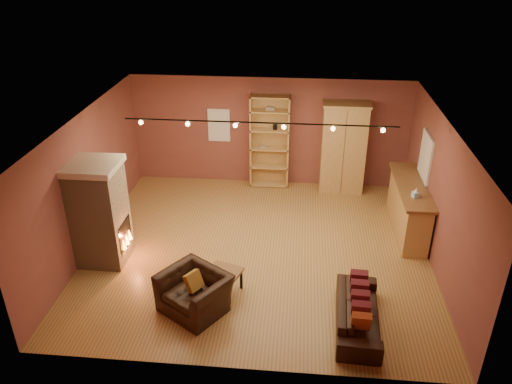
# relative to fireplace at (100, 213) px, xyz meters

# --- Properties ---
(floor) EXTENTS (7.00, 7.00, 0.00)m
(floor) POSITION_rel_fireplace_xyz_m (3.04, 0.60, -1.06)
(floor) COLOR olive
(floor) RESTS_ON ground
(ceiling) EXTENTS (7.00, 7.00, 0.00)m
(ceiling) POSITION_rel_fireplace_xyz_m (3.04, 0.60, 1.74)
(ceiling) COLOR #55381B
(ceiling) RESTS_ON back_wall
(back_wall) EXTENTS (7.00, 0.02, 2.80)m
(back_wall) POSITION_rel_fireplace_xyz_m (3.04, 3.85, 0.34)
(back_wall) COLOR brown
(back_wall) RESTS_ON floor
(left_wall) EXTENTS (0.02, 6.50, 2.80)m
(left_wall) POSITION_rel_fireplace_xyz_m (-0.46, 0.60, 0.34)
(left_wall) COLOR brown
(left_wall) RESTS_ON floor
(right_wall) EXTENTS (0.02, 6.50, 2.80)m
(right_wall) POSITION_rel_fireplace_xyz_m (6.54, 0.60, 0.34)
(right_wall) COLOR brown
(right_wall) RESTS_ON floor
(fireplace) EXTENTS (1.01, 0.98, 2.12)m
(fireplace) POSITION_rel_fireplace_xyz_m (0.00, 0.00, 0.00)
(fireplace) COLOR tan
(fireplace) RESTS_ON floor
(back_window) EXTENTS (0.56, 0.04, 0.86)m
(back_window) POSITION_rel_fireplace_xyz_m (1.74, 3.83, 0.49)
(back_window) COLOR white
(back_window) RESTS_ON back_wall
(bookcase) EXTENTS (0.99, 0.38, 2.41)m
(bookcase) POSITION_rel_fireplace_xyz_m (3.05, 3.72, 0.17)
(bookcase) COLOR tan
(bookcase) RESTS_ON floor
(armoire) EXTENTS (1.14, 0.65, 2.32)m
(armoire) POSITION_rel_fireplace_xyz_m (4.90, 3.56, 0.10)
(armoire) COLOR tan
(armoire) RESTS_ON floor
(bar_counter) EXTENTS (0.63, 2.37, 1.13)m
(bar_counter) POSITION_rel_fireplace_xyz_m (6.24, 1.67, -0.49)
(bar_counter) COLOR tan
(bar_counter) RESTS_ON floor
(tissue_box) EXTENTS (0.17, 0.17, 0.23)m
(tissue_box) POSITION_rel_fireplace_xyz_m (6.19, 1.09, 0.16)
(tissue_box) COLOR #95D2EE
(tissue_box) RESTS_ON bar_counter
(right_window) EXTENTS (0.05, 0.90, 1.00)m
(right_window) POSITION_rel_fireplace_xyz_m (6.51, 2.00, 0.59)
(right_window) COLOR white
(right_window) RESTS_ON right_wall
(loveseat) EXTENTS (0.63, 1.83, 0.76)m
(loveseat) POSITION_rel_fireplace_xyz_m (4.90, -1.52, -0.69)
(loveseat) COLOR black
(loveseat) RESTS_ON floor
(armchair) EXTENTS (1.31, 1.20, 0.96)m
(armchair) POSITION_rel_fireplace_xyz_m (2.11, -1.36, -0.58)
(armchair) COLOR black
(armchair) RESTS_ON floor
(coffee_table) EXTENTS (0.74, 0.74, 0.44)m
(coffee_table) POSITION_rel_fireplace_xyz_m (2.53, -0.86, -0.68)
(coffee_table) COLOR brown
(coffee_table) RESTS_ON floor
(track_rail) EXTENTS (5.20, 0.09, 0.13)m
(track_rail) POSITION_rel_fireplace_xyz_m (3.04, 0.80, 1.63)
(track_rail) COLOR black
(track_rail) RESTS_ON ceiling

